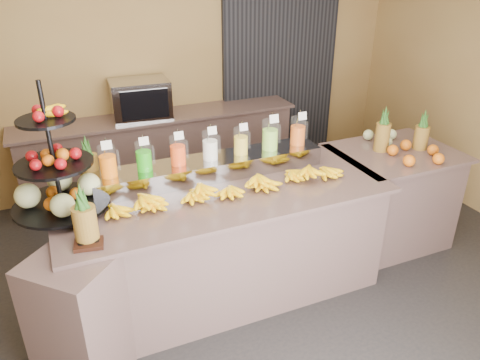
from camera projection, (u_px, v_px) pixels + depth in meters
ground at (240, 312)px, 3.68m from camera, size 6.00×6.00×0.00m
room_envelope at (222, 49)px, 3.56m from camera, size 6.04×5.02×2.82m
buffet_counter at (213, 248)px, 3.64m from camera, size 2.75×1.25×0.93m
right_counter at (389, 197)px, 4.40m from camera, size 1.08×0.88×0.93m
back_ledge at (162, 154)px, 5.32m from camera, size 3.10×0.55×0.93m
pitcher_tray at (211, 167)px, 3.71m from camera, size 1.85×0.30×0.15m
juice_pitcher_orange_a at (108, 163)px, 3.35m from camera, size 0.13×0.13×0.31m
juice_pitcher_green at (144, 158)px, 3.45m from camera, size 0.12×0.12×0.29m
juice_pitcher_orange_b at (178, 152)px, 3.54m from camera, size 0.12×0.13×0.29m
juice_pitcher_milk at (210, 147)px, 3.63m from camera, size 0.12×0.13×0.30m
juice_pitcher_lemon at (241, 143)px, 3.72m from camera, size 0.12×0.12×0.28m
juice_pitcher_lime at (270, 136)px, 3.81m from camera, size 0.13×0.14×0.32m
juice_pitcher_orange_c at (298, 133)px, 3.91m from camera, size 0.13×0.13×0.31m
banana_heap at (228, 184)px, 3.46m from camera, size 1.86×0.17×0.15m
fruit_stand at (64, 180)px, 3.16m from camera, size 0.79×0.79×0.92m
condiment_caddy at (89, 244)px, 2.85m from camera, size 0.19×0.16×0.03m
pineapple_left_a at (85, 221)px, 2.83m from camera, size 0.14×0.14×0.40m
pineapple_left_b at (89, 168)px, 3.50m from camera, size 0.14×0.14×0.42m
right_fruit_pile at (407, 146)px, 4.11m from camera, size 0.48×0.46×0.26m
oven_warmer at (140, 99)px, 4.96m from camera, size 0.63×0.46×0.40m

